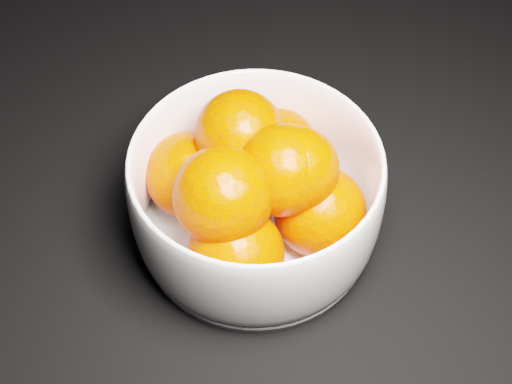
{
  "coord_description": "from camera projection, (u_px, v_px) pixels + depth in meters",
  "views": [
    {
      "loc": [
        0.23,
        -0.11,
        0.51
      ],
      "look_at": [
        0.25,
        0.25,
        0.06
      ],
      "focal_mm": 50.0,
      "sensor_mm": 36.0,
      "label": 1
    }
  ],
  "objects": [
    {
      "name": "bowl",
      "position": [
        256.0,
        196.0,
        0.58
      ],
      "size": [
        0.21,
        0.21,
        0.1
      ],
      "rotation": [
        0.0,
        0.0,
        -0.06
      ],
      "color": "white",
      "rests_on": "ground"
    },
    {
      "name": "orange_pile",
      "position": [
        256.0,
        185.0,
        0.56
      ],
      "size": [
        0.18,
        0.18,
        0.12
      ],
      "color": "#FF3D00",
      "rests_on": "bowl"
    }
  ]
}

